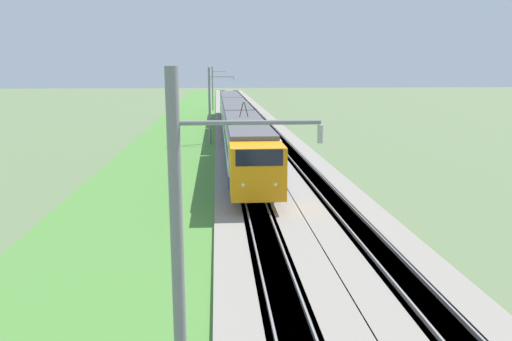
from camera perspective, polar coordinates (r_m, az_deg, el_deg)
The scene contains 9 objects.
ballast_main at distance 53.06m, azimuth -2.29°, elevation 3.65°, with size 240.00×4.40×0.30m.
ballast_adjacent at distance 53.40m, azimuth 2.40°, elevation 3.70°, with size 240.00×4.40×0.30m.
track_main at distance 53.06m, azimuth -2.29°, elevation 3.66°, with size 240.00×1.57×0.45m.
track_adjacent at distance 53.40m, azimuth 2.40°, elevation 3.71°, with size 240.00×1.57×0.45m.
grass_verge at distance 53.20m, azimuth -8.97°, elevation 3.44°, with size 240.00×8.95×0.12m.
passenger_train at distance 53.94m, azimuth -2.36°, elevation 6.12°, with size 59.85×2.89×5.00m.
catenary_mast_near at distance 8.83m, azimuth -8.43°, elevation -12.25°, with size 0.22×2.56×7.45m.
catenary_mast_mid at distance 49.63m, azimuth -5.25°, elevation 7.45°, with size 0.22×2.56×7.57m.
catenary_mast_far at distance 91.01m, azimuth -4.95°, elevation 9.37°, with size 0.22×2.56×7.87m.
Camera 1 is at (-2.53, 1.99, 7.40)m, focal length 35.00 mm.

